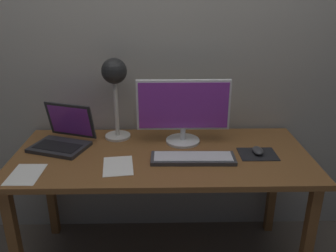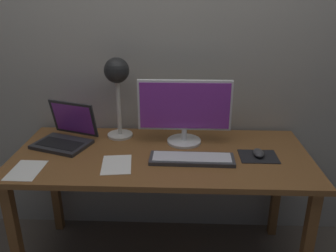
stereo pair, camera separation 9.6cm
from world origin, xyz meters
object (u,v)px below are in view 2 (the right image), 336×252
(keyboard_main, at_px, (192,159))
(laptop, at_px, (67,132))
(desk_lamp, at_px, (117,79))
(monitor, at_px, (185,109))
(mouse, at_px, (258,153))

(keyboard_main, height_order, laptop, laptop)
(keyboard_main, height_order, desk_lamp, desk_lamp)
(monitor, height_order, mouse, monitor)
(keyboard_main, xyz_separation_m, laptop, (-0.72, 0.21, 0.05))
(monitor, relative_size, desk_lamp, 1.10)
(monitor, xyz_separation_m, keyboard_main, (0.04, -0.23, -0.19))
(mouse, bearing_deg, keyboard_main, -169.53)
(laptop, bearing_deg, mouse, -7.76)
(monitor, bearing_deg, laptop, -178.28)
(laptop, xyz_separation_m, mouse, (1.07, -0.15, -0.04))
(keyboard_main, bearing_deg, mouse, 10.47)
(monitor, distance_m, keyboard_main, 0.30)
(desk_lamp, relative_size, mouse, 4.98)
(monitor, xyz_separation_m, laptop, (-0.68, -0.02, -0.14))
(keyboard_main, bearing_deg, desk_lamp, 144.06)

